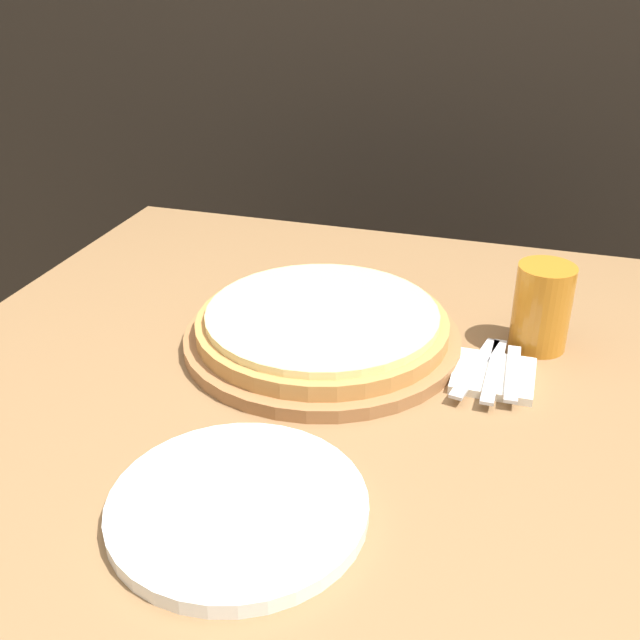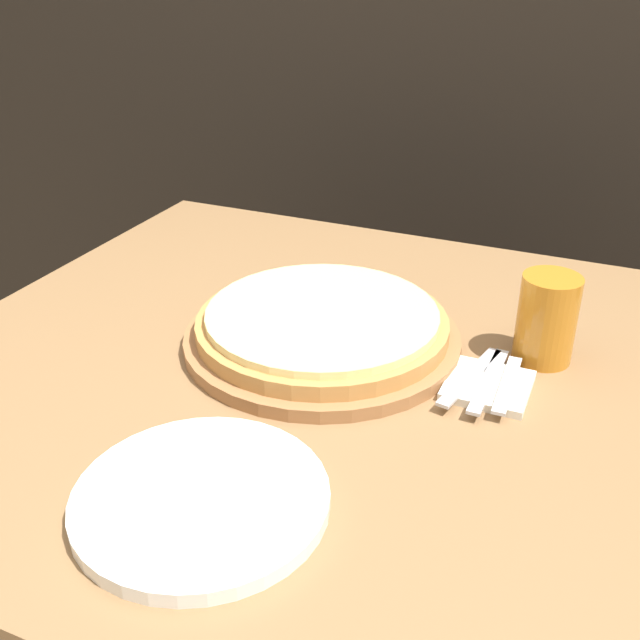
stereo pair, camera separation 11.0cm
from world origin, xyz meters
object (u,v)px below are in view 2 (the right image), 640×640
Objects in this scene: dinner_knife at (489,381)px; spoon at (507,385)px; beer_glass at (547,315)px; dinner_plate at (201,499)px; fork at (470,377)px; pizza_on_board at (320,328)px.

spoon is at bearing 0.00° from dinner_knife.
beer_glass is at bearing 76.29° from spoon.
dinner_plate is 1.63× the size of fork.
dinner_knife is (0.02, 0.00, 0.00)m from fork.
beer_glass is (0.31, 0.09, 0.04)m from pizza_on_board.
beer_glass is 0.89× the size of spoon.
pizza_on_board is at bearing 174.87° from spoon.
pizza_on_board reaches higher than spoon.
dinner_plate is 0.44m from spoon.
pizza_on_board is at bearing 174.38° from dinner_knife.
pizza_on_board is 2.82× the size of spoon.
pizza_on_board reaches higher than fork.
pizza_on_board reaches higher than dinner_plate.
dinner_plate is 0.42m from dinner_knife.
pizza_on_board is 0.28m from spoon.
fork is at bearing 59.09° from dinner_plate.
fork is at bearing -124.46° from beer_glass.
fork and spoon have the same top height.
dinner_knife is (0.23, 0.35, 0.01)m from dinner_plate.
fork is 1.00× the size of dinner_knife.
pizza_on_board is 0.38m from dinner_plate.
beer_glass is at bearing 65.06° from dinner_knife.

